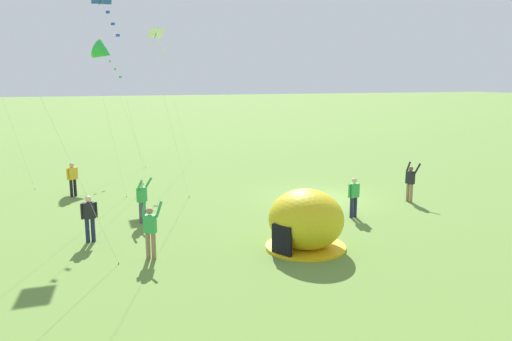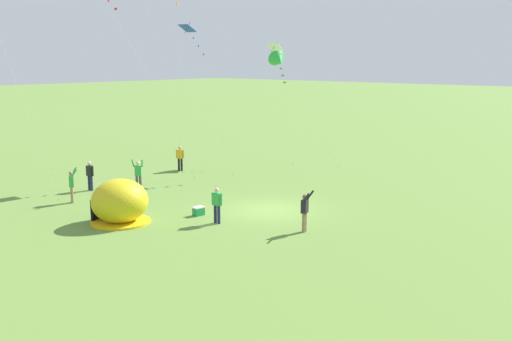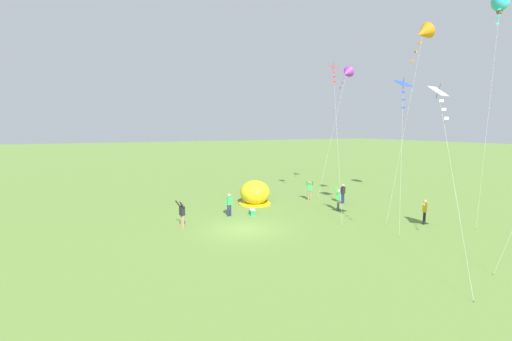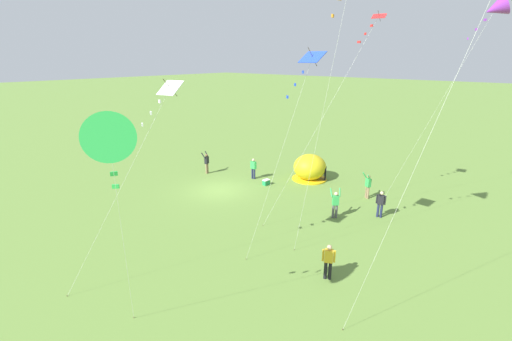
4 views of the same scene
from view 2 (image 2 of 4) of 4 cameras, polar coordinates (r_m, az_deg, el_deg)
The scene contains 12 objects.
ground_plane at distance 30.77m, azimuth 1.34°, elevation -3.78°, with size 300.00×300.00×0.00m, color olive.
popup_tent at distance 28.93m, azimuth -12.86°, elevation -2.95°, with size 2.81×2.81×2.10m.
cooler_box at distance 29.81m, azimuth -5.49°, elevation -3.87°, with size 0.57×0.43×0.44m.
person_near_tent at distance 36.40m, azimuth -15.54°, elevation -0.36°, with size 0.30×0.58×1.72m.
person_far_back at distance 26.80m, azimuth 4.68°, elevation -3.79°, with size 0.70×0.58×1.89m.
person_with_toddler at distance 41.58m, azimuth -7.25°, elevation 1.28°, with size 0.39×0.53×1.72m.
person_flying_kite at distance 33.59m, azimuth -17.15°, elevation -1.28°, with size 0.66×0.72×1.89m.
person_arms_raised at distance 35.82m, azimuth -11.15°, elevation -0.29°, with size 0.69×0.71×1.89m.
person_center_field at distance 28.14m, azimuth -3.74°, elevation -3.15°, with size 0.30×0.58×1.72m.
kite_blue at distance 39.20m, azimuth -6.32°, elevation 12.83°, with size 2.44×2.48×9.93m.
kite_white at distance 40.67m, azimuth 2.10°, elevation 11.25°, with size 4.47×3.19×8.77m.
kite_green at distance 45.45m, azimuth 2.18°, elevation 10.42°, with size 1.99×3.17×8.30m.
Camera 2 is at (-23.13, -18.81, 7.65)m, focal length 42.00 mm.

